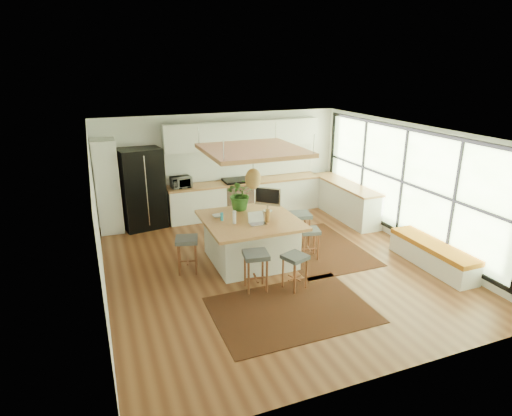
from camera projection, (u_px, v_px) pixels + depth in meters
name	position (u px, v px, depth m)	size (l,w,h in m)	color
floor	(274.00, 265.00, 8.66)	(7.00, 7.00, 0.00)	brown
ceiling	(276.00, 133.00, 7.79)	(7.00, 7.00, 0.00)	white
wall_back	(222.00, 164.00, 11.31)	(6.50, 6.50, 0.00)	white
wall_front	(391.00, 286.00, 5.14)	(6.50, 6.50, 0.00)	white
wall_left	(97.00, 224.00, 7.11)	(7.00, 7.00, 0.00)	white
wall_right	(410.00, 186.00, 9.35)	(7.00, 7.00, 0.00)	white
window_wall	(409.00, 184.00, 9.32)	(0.10, 6.20, 2.60)	black
pantry	(107.00, 187.00, 10.09)	(0.55, 0.60, 2.25)	white
back_counter_base	(246.00, 198.00, 11.51)	(4.20, 0.60, 0.88)	white
back_counter_top	(246.00, 182.00, 11.37)	(4.24, 0.64, 0.05)	#AA6A3C
backsplash	(242.00, 163.00, 11.49)	(4.20, 0.02, 0.80)	white
upper_cabinets	(244.00, 134.00, 11.09)	(4.20, 0.34, 0.70)	white
range	(237.00, 197.00, 11.41)	(0.76, 0.62, 1.00)	#A5A5AA
right_counter_base	(345.00, 201.00, 11.29)	(0.60, 2.50, 0.88)	white
right_counter_top	(346.00, 184.00, 11.14)	(0.64, 2.54, 0.05)	#AA6A3C
window_bench	(432.00, 255.00, 8.54)	(0.52, 2.00, 0.50)	white
ceiling_panel	(253.00, 164.00, 8.25)	(1.86, 1.86, 0.80)	#AA6A3C
rug_near	(291.00, 310.00, 7.08)	(2.60, 1.80, 0.01)	black
rug_right	(317.00, 248.00, 9.46)	(1.80, 2.60, 0.01)	black
fridge	(142.00, 191.00, 10.43)	(0.99, 0.78, 1.99)	black
island	(250.00, 240.00, 8.72)	(1.85, 1.85, 0.93)	#AA6A3C
stool_near_left	(256.00, 272.00, 7.62)	(0.43, 0.43, 0.73)	#44484C
stool_near_right	(295.00, 270.00, 7.67)	(0.39, 0.39, 0.66)	#44484C
stool_right_front	(309.00, 242.00, 8.88)	(0.39, 0.39, 0.65)	#44484C
stool_right_back	(300.00, 230.00, 9.56)	(0.44, 0.44, 0.75)	#44484C
stool_left_side	(187.00, 255.00, 8.30)	(0.42, 0.42, 0.72)	#44484C
laptop	(258.00, 218.00, 8.24)	(0.32, 0.34, 0.24)	#A5A5AA
monitor	(268.00, 199.00, 8.93)	(0.57, 0.20, 0.53)	#A5A5AA
microwave	(181.00, 181.00, 10.69)	(0.50, 0.28, 0.34)	#A5A5AA
island_plant	(241.00, 197.00, 9.05)	(0.63, 0.70, 0.55)	#1E4C19
island_bowl	(217.00, 216.00, 8.65)	(0.19, 0.19, 0.05)	white
island_bottle_0	(223.00, 216.00, 8.44)	(0.07, 0.07, 0.19)	#38BDE3
island_bottle_1	(234.00, 219.00, 8.27)	(0.07, 0.07, 0.19)	white
island_bottle_2	(267.00, 218.00, 8.36)	(0.07, 0.07, 0.19)	brown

